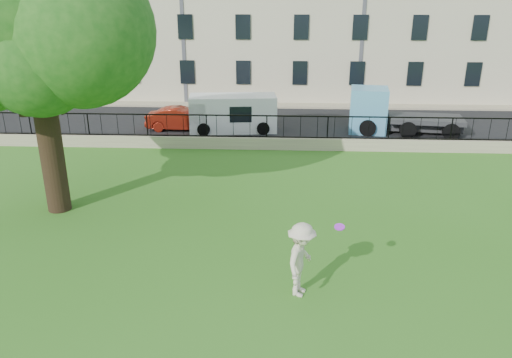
# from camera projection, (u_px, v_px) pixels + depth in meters

# --- Properties ---
(ground) EXTENTS (120.00, 120.00, 0.00)m
(ground) POSITION_uv_depth(u_px,v_px,m) (254.00, 277.00, 13.86)
(ground) COLOR #31701A
(ground) RESTS_ON ground
(retaining_wall) EXTENTS (50.00, 0.40, 0.60)m
(retaining_wall) POSITION_uv_depth(u_px,v_px,m) (267.00, 143.00, 24.97)
(retaining_wall) COLOR gray
(retaining_wall) RESTS_ON ground
(iron_railing) EXTENTS (50.00, 0.05, 1.13)m
(iron_railing) POSITION_uv_depth(u_px,v_px,m) (267.00, 127.00, 24.67)
(iron_railing) COLOR black
(iron_railing) RESTS_ON retaining_wall
(street) EXTENTS (60.00, 9.00, 0.01)m
(street) POSITION_uv_depth(u_px,v_px,m) (269.00, 125.00, 29.46)
(street) COLOR black
(street) RESTS_ON ground
(sidewalk) EXTENTS (60.00, 1.40, 0.12)m
(sidewalk) POSITION_uv_depth(u_px,v_px,m) (271.00, 105.00, 34.30)
(sidewalk) COLOR gray
(sidewalk) RESTS_ON ground
(tree) EXTENTS (8.24, 6.44, 10.31)m
(tree) POSITION_uv_depth(u_px,v_px,m) (27.00, 10.00, 15.78)
(tree) COLOR black
(tree) RESTS_ON ground
(man) EXTENTS (1.13, 1.47, 2.02)m
(man) POSITION_uv_depth(u_px,v_px,m) (301.00, 260.00, 12.73)
(man) COLOR beige
(man) RESTS_ON ground
(frisbee) EXTENTS (0.36, 0.35, 0.12)m
(frisbee) POSITION_uv_depth(u_px,v_px,m) (340.00, 227.00, 12.72)
(frisbee) COLOR #B829EC
(red_sedan) EXTENTS (3.93, 1.45, 1.28)m
(red_sedan) POSITION_uv_depth(u_px,v_px,m) (181.00, 119.00, 28.26)
(red_sedan) COLOR maroon
(red_sedan) RESTS_ON street
(white_van) EXTENTS (4.98, 2.39, 2.02)m
(white_van) POSITION_uv_depth(u_px,v_px,m) (233.00, 113.00, 27.99)
(white_van) COLOR white
(white_van) RESTS_ON street
(blue_truck) EXTENTS (6.06, 2.81, 2.45)m
(blue_truck) POSITION_uv_depth(u_px,v_px,m) (404.00, 111.00, 27.47)
(blue_truck) COLOR #5FB1E0
(blue_truck) RESTS_ON street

